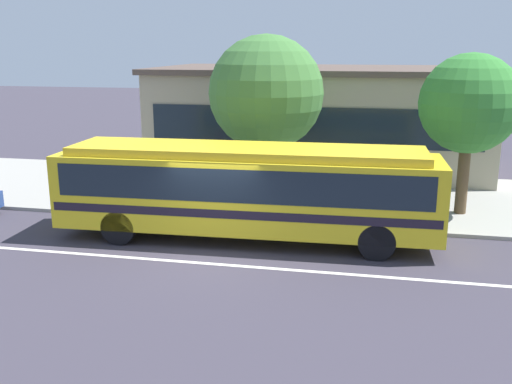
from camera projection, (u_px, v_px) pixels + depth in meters
name	position (u px, v px, depth m)	size (l,w,h in m)	color
ground_plane	(213.00, 253.00, 15.96)	(120.00, 120.00, 0.00)	#393440
sidewalk_slab	(260.00, 192.00, 22.33)	(60.00, 8.00, 0.12)	gray
lane_stripe_center	(205.00, 263.00, 15.20)	(56.00, 0.16, 0.01)	silver
transit_bus	(247.00, 186.00, 16.74)	(11.12, 2.83, 2.77)	gold
pedestrian_waiting_near_sign	(169.00, 173.00, 20.94)	(0.48, 0.48, 1.68)	#362E3A
street_tree_near_stop	(266.00, 93.00, 20.48)	(4.10, 4.10, 5.88)	brown
street_tree_mid_block	(469.00, 104.00, 18.48)	(3.22, 3.22, 5.27)	brown
station_building	(320.00, 118.00, 26.84)	(14.94, 8.18, 4.63)	tan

